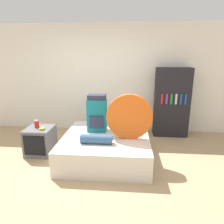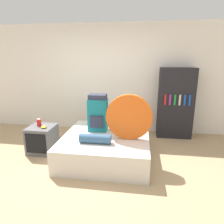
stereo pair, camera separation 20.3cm
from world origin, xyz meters
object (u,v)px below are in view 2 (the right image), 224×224
object	(u,v)px
tent_bag	(129,117)
television	(42,139)
bookshelf	(175,103)
canister	(39,123)
backpack	(98,113)
sleeping_roll	(95,139)

from	to	relation	value
tent_bag	television	size ratio (longest dim) A/B	1.52
tent_bag	bookshelf	bearing A→B (deg)	53.75
television	tent_bag	bearing A→B (deg)	-4.81
bookshelf	canister	bearing A→B (deg)	-157.00
backpack	tent_bag	bearing A→B (deg)	-28.89
canister	bookshelf	distance (m)	2.98
television	bookshelf	xyz separation A→B (m)	(2.69, 1.20, 0.54)
backpack	bookshelf	bearing A→B (deg)	31.95
sleeping_roll	television	distance (m)	1.26
backpack	sleeping_roll	size ratio (longest dim) A/B	1.35
sleeping_roll	canister	distance (m)	1.30
sleeping_roll	backpack	bearing A→B (deg)	97.49
tent_bag	sleeping_roll	world-z (taller)	tent_bag
backpack	sleeping_roll	bearing A→B (deg)	-82.51
television	bookshelf	world-z (taller)	bookshelf
tent_bag	bookshelf	xyz separation A→B (m)	(0.98, 1.34, -0.03)
backpack	television	bearing A→B (deg)	-169.68
tent_bag	sleeping_roll	xyz separation A→B (m)	(-0.54, -0.26, -0.32)
tent_bag	canister	size ratio (longest dim) A/B	5.48
tent_bag	canister	bearing A→B (deg)	174.27
backpack	tent_bag	distance (m)	0.71
sleeping_roll	television	size ratio (longest dim) A/B	1.01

